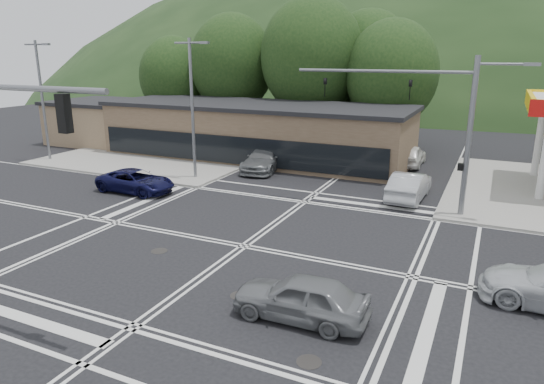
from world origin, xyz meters
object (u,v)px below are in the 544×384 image
at_px(car_grey_center, 301,297).
at_px(car_queue_a, 409,186).
at_px(car_blue_west, 136,181).
at_px(car_northbound, 265,159).
at_px(car_queue_b, 410,155).

height_order(car_grey_center, car_queue_a, car_queue_a).
bearing_deg(car_queue_a, car_blue_west, 21.41).
relative_size(car_grey_center, car_northbound, 0.78).
distance_m(car_grey_center, car_queue_b, 23.56).
bearing_deg(car_blue_west, car_northbound, -27.30).
xyz_separation_m(car_queue_a, car_queue_b, (-1.44, 8.87, -0.01)).
distance_m(car_queue_a, car_queue_b, 8.99).
distance_m(car_grey_center, car_northbound, 20.28).
relative_size(car_blue_west, car_northbound, 0.87).
relative_size(car_blue_west, car_grey_center, 1.13).
height_order(car_grey_center, car_queue_b, car_queue_b).
bearing_deg(car_queue_a, car_northbound, -14.12).
relative_size(car_blue_west, car_queue_a, 1.00).
bearing_deg(car_northbound, car_queue_b, 25.30).
distance_m(car_blue_west, car_northbound, 9.59).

